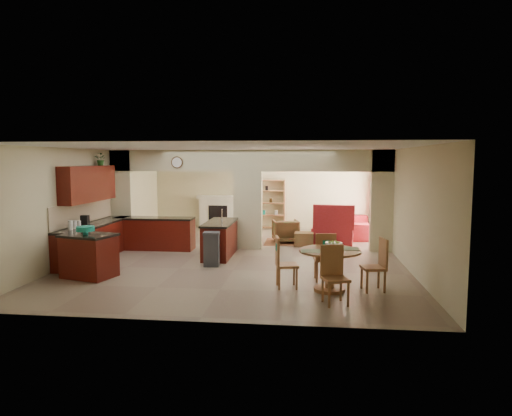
# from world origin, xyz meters

# --- Properties ---
(floor) EXTENTS (10.00, 10.00, 0.00)m
(floor) POSITION_xyz_m (0.00, 0.00, 0.00)
(floor) COLOR #7A6B55
(floor) RESTS_ON ground
(ceiling) EXTENTS (10.00, 10.00, 0.00)m
(ceiling) POSITION_xyz_m (0.00, 0.00, 2.80)
(ceiling) COLOR white
(ceiling) RESTS_ON wall_back
(wall_back) EXTENTS (8.00, 0.00, 8.00)m
(wall_back) POSITION_xyz_m (0.00, 5.00, 1.40)
(wall_back) COLOR beige
(wall_back) RESTS_ON floor
(wall_front) EXTENTS (8.00, 0.00, 8.00)m
(wall_front) POSITION_xyz_m (0.00, -5.00, 1.40)
(wall_front) COLOR beige
(wall_front) RESTS_ON floor
(wall_left) EXTENTS (0.00, 10.00, 10.00)m
(wall_left) POSITION_xyz_m (-4.00, 0.00, 1.40)
(wall_left) COLOR beige
(wall_left) RESTS_ON floor
(wall_right) EXTENTS (0.00, 10.00, 10.00)m
(wall_right) POSITION_xyz_m (4.00, 0.00, 1.40)
(wall_right) COLOR beige
(wall_right) RESTS_ON floor
(partition_left_pier) EXTENTS (0.60, 0.25, 2.80)m
(partition_left_pier) POSITION_xyz_m (-3.70, 1.00, 1.40)
(partition_left_pier) COLOR beige
(partition_left_pier) RESTS_ON floor
(partition_center_pier) EXTENTS (0.80, 0.25, 2.20)m
(partition_center_pier) POSITION_xyz_m (0.00, 1.00, 1.10)
(partition_center_pier) COLOR beige
(partition_center_pier) RESTS_ON floor
(partition_right_pier) EXTENTS (0.60, 0.25, 2.80)m
(partition_right_pier) POSITION_xyz_m (3.70, 1.00, 1.40)
(partition_right_pier) COLOR beige
(partition_right_pier) RESTS_ON floor
(partition_header) EXTENTS (8.00, 0.25, 0.60)m
(partition_header) POSITION_xyz_m (0.00, 1.00, 2.50)
(partition_header) COLOR beige
(partition_header) RESTS_ON partition_center_pier
(kitchen_counter) EXTENTS (2.52, 3.29, 1.48)m
(kitchen_counter) POSITION_xyz_m (-3.26, -0.25, 0.46)
(kitchen_counter) COLOR #3F0F07
(kitchen_counter) RESTS_ON floor
(upper_cabinets) EXTENTS (0.35, 2.40, 0.90)m
(upper_cabinets) POSITION_xyz_m (-3.82, -0.80, 1.92)
(upper_cabinets) COLOR #3F0F07
(upper_cabinets) RESTS_ON wall_left
(peninsula) EXTENTS (0.70, 1.85, 0.91)m
(peninsula) POSITION_xyz_m (-0.60, -0.11, 0.46)
(peninsula) COLOR #3F0F07
(peninsula) RESTS_ON floor
(wall_clock) EXTENTS (0.34, 0.03, 0.34)m
(wall_clock) POSITION_xyz_m (-2.00, 0.85, 2.45)
(wall_clock) COLOR #483218
(wall_clock) RESTS_ON partition_header
(rug) EXTENTS (1.60, 1.30, 0.01)m
(rug) POSITION_xyz_m (1.20, 2.10, 0.01)
(rug) COLOR brown
(rug) RESTS_ON floor
(fireplace) EXTENTS (1.60, 0.35, 1.20)m
(fireplace) POSITION_xyz_m (-1.60, 4.83, 0.61)
(fireplace) COLOR silver
(fireplace) RESTS_ON floor
(shelving_unit) EXTENTS (1.00, 0.32, 1.80)m
(shelving_unit) POSITION_xyz_m (0.35, 4.82, 0.90)
(shelving_unit) COLOR olive
(shelving_unit) RESTS_ON floor
(window_a) EXTENTS (0.02, 0.90, 1.90)m
(window_a) POSITION_xyz_m (3.97, 2.30, 1.20)
(window_a) COLOR white
(window_a) RESTS_ON wall_right
(window_b) EXTENTS (0.02, 0.90, 1.90)m
(window_b) POSITION_xyz_m (3.97, 4.00, 1.20)
(window_b) COLOR white
(window_b) RESTS_ON wall_right
(glazed_door) EXTENTS (0.02, 0.70, 2.10)m
(glazed_door) POSITION_xyz_m (3.97, 3.15, 1.05)
(glazed_door) COLOR white
(glazed_door) RESTS_ON wall_right
(drape_a_left) EXTENTS (0.10, 0.28, 2.30)m
(drape_a_left) POSITION_xyz_m (3.93, 1.70, 1.20)
(drape_a_left) COLOR #381616
(drape_a_left) RESTS_ON wall_right
(drape_a_right) EXTENTS (0.10, 0.28, 2.30)m
(drape_a_right) POSITION_xyz_m (3.93, 2.90, 1.20)
(drape_a_right) COLOR #381616
(drape_a_right) RESTS_ON wall_right
(drape_b_left) EXTENTS (0.10, 0.28, 2.30)m
(drape_b_left) POSITION_xyz_m (3.93, 3.40, 1.20)
(drape_b_left) COLOR #381616
(drape_b_left) RESTS_ON wall_right
(drape_b_right) EXTENTS (0.10, 0.28, 2.30)m
(drape_b_right) POSITION_xyz_m (3.93, 4.60, 1.20)
(drape_b_right) COLOR #381616
(drape_b_right) RESTS_ON wall_right
(ceiling_fan) EXTENTS (1.00, 1.00, 0.10)m
(ceiling_fan) POSITION_xyz_m (1.50, 3.00, 2.56)
(ceiling_fan) COLOR white
(ceiling_fan) RESTS_ON ceiling
(kitchen_island) EXTENTS (1.25, 1.03, 0.94)m
(kitchen_island) POSITION_xyz_m (-2.98, -2.57, 0.47)
(kitchen_island) COLOR #3F0F07
(kitchen_island) RESTS_ON floor
(teal_bowl) EXTENTS (0.38, 0.38, 0.18)m
(teal_bowl) POSITION_xyz_m (-3.01, -2.64, 1.02)
(teal_bowl) COLOR #15907A
(teal_bowl) RESTS_ON kitchen_island
(trash_can) EXTENTS (0.38, 0.33, 0.76)m
(trash_can) POSITION_xyz_m (-0.57, -1.27, 0.38)
(trash_can) COLOR #303032
(trash_can) RESTS_ON floor
(dining_table) EXTENTS (1.18, 1.18, 0.80)m
(dining_table) POSITION_xyz_m (2.12, -3.06, 0.53)
(dining_table) COLOR olive
(dining_table) RESTS_ON floor
(fruit_bowl) EXTENTS (0.32, 0.32, 0.17)m
(fruit_bowl) POSITION_xyz_m (2.18, -3.09, 0.89)
(fruit_bowl) COLOR #6CA723
(fruit_bowl) RESTS_ON dining_table
(sofa) EXTENTS (2.69, 1.08, 0.78)m
(sofa) POSITION_xyz_m (3.30, 3.67, 0.39)
(sofa) COLOR maroon
(sofa) RESTS_ON floor
(chaise) EXTENTS (1.31, 1.12, 0.48)m
(chaise) POSITION_xyz_m (2.45, 2.12, 0.24)
(chaise) COLOR maroon
(chaise) RESTS_ON floor
(armchair) EXTENTS (0.90, 0.92, 0.71)m
(armchair) POSITION_xyz_m (1.02, 2.06, 0.35)
(armchair) COLOR maroon
(armchair) RESTS_ON floor
(ottoman) EXTENTS (0.56, 0.56, 0.40)m
(ottoman) POSITION_xyz_m (1.59, 1.58, 0.20)
(ottoman) COLOR maroon
(ottoman) RESTS_ON floor
(plant) EXTENTS (0.36, 0.34, 0.33)m
(plant) POSITION_xyz_m (-3.82, -0.06, 2.54)
(plant) COLOR #1B4412
(plant) RESTS_ON upper_cabinets
(chair_north) EXTENTS (0.46, 0.46, 1.02)m
(chair_north) POSITION_xyz_m (2.05, -2.37, 0.55)
(chair_north) COLOR olive
(chair_north) RESTS_ON floor
(chair_east) EXTENTS (0.49, 0.49, 1.02)m
(chair_east) POSITION_xyz_m (3.03, -2.94, 0.55)
(chair_east) COLOR olive
(chair_east) RESTS_ON floor
(chair_south) EXTENTS (0.53, 0.53, 1.02)m
(chair_south) POSITION_xyz_m (2.15, -3.80, 0.55)
(chair_south) COLOR olive
(chair_south) RESTS_ON floor
(chair_west) EXTENTS (0.49, 0.49, 1.02)m
(chair_west) POSITION_xyz_m (1.20, -2.94, 0.55)
(chair_west) COLOR olive
(chair_west) RESTS_ON floor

